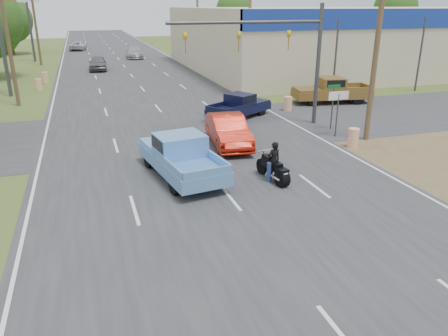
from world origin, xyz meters
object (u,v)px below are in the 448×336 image
object	(u,v)px
red_convertible	(228,131)
brown_pickup	(330,90)
motorcycle	(274,170)
navy_pickup	(240,106)
distant_car_white	(78,46)
distant_car_silver	(135,52)
rider	(274,163)
distant_car_grey	(98,63)
blue_pickup	(180,155)

from	to	relation	value
red_convertible	brown_pickup	world-z (taller)	brown_pickup
motorcycle	navy_pickup	bearing A→B (deg)	68.01
brown_pickup	distant_car_white	bearing A→B (deg)	29.28
brown_pickup	distant_car_silver	size ratio (longest dim) A/B	1.12
distant_car_silver	distant_car_white	distance (m)	15.81
rider	navy_pickup	world-z (taller)	rider
rider	navy_pickup	distance (m)	11.06
red_convertible	distant_car_grey	world-z (taller)	distant_car_grey
red_convertible	blue_pickup	distance (m)	4.73
red_convertible	navy_pickup	xyz separation A→B (m)	(2.67, 5.55, -0.01)
brown_pickup	distant_car_silver	bearing A→B (deg)	25.99
distant_car_silver	red_convertible	bearing A→B (deg)	-86.55
motorcycle	distant_car_white	world-z (taller)	distant_car_white
brown_pickup	rider	bearing A→B (deg)	150.77
blue_pickup	navy_pickup	distance (m)	10.75
red_convertible	distant_car_grey	size ratio (longest dim) A/B	1.03
navy_pickup	distant_car_white	size ratio (longest dim) A/B	0.99
rider	blue_pickup	distance (m)	3.97
distant_car_grey	distant_car_white	distance (m)	24.90
motorcycle	rider	distance (m)	0.30
rider	distant_car_white	distance (m)	61.43
motorcycle	navy_pickup	world-z (taller)	navy_pickup
blue_pickup	brown_pickup	bearing A→B (deg)	30.18
distant_car_white	distant_car_grey	bearing A→B (deg)	103.13
distant_car_grey	brown_pickup	bearing A→B (deg)	-52.93
rider	distant_car_silver	xyz separation A→B (m)	(0.05, 46.98, -0.03)
distant_car_white	navy_pickup	bearing A→B (deg)	109.65
blue_pickup	red_convertible	bearing A→B (deg)	37.39
distant_car_silver	navy_pickup	bearing A→B (deg)	-82.40
motorcycle	brown_pickup	world-z (taller)	brown_pickup
motorcycle	distant_car_grey	world-z (taller)	distant_car_grey
red_convertible	distant_car_white	distance (m)	56.20
red_convertible	distant_car_silver	bearing A→B (deg)	95.58
blue_pickup	brown_pickup	distance (m)	17.78
red_convertible	navy_pickup	bearing A→B (deg)	70.34
distant_car_silver	distant_car_white	xyz separation A→B (m)	(-7.30, 14.02, -0.09)
brown_pickup	red_convertible	bearing A→B (deg)	135.52
blue_pickup	navy_pickup	xyz separation A→B (m)	(5.94, 8.96, -0.15)
blue_pickup	distant_car_white	xyz separation A→B (m)	(-3.73, 59.17, -0.24)
motorcycle	distant_car_white	xyz separation A→B (m)	(-7.26, 61.06, 0.18)
rider	navy_pickup	xyz separation A→B (m)	(2.42, 10.79, -0.02)
red_convertible	motorcycle	bearing A→B (deg)	-81.25
rider	brown_pickup	world-z (taller)	brown_pickup
navy_pickup	red_convertible	bearing A→B (deg)	-56.92
distant_car_grey	distant_car_white	bearing A→B (deg)	97.41
blue_pickup	brown_pickup	xyz separation A→B (m)	(13.83, 11.17, 0.02)
distant_car_white	blue_pickup	bearing A→B (deg)	102.36
motorcycle	blue_pickup	size ratio (longest dim) A/B	0.39
navy_pickup	blue_pickup	bearing A→B (deg)	-64.83
red_convertible	brown_pickup	size ratio (longest dim) A/B	0.81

